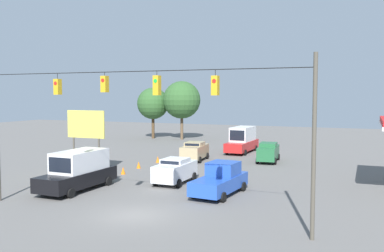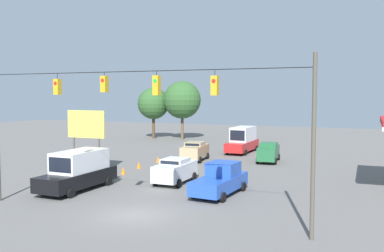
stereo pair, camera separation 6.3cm
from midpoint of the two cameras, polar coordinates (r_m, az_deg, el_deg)
ground_plane at (r=24.36m, az=-7.53°, el=-11.70°), size 140.00×140.00×0.00m
overhead_signal_span at (r=23.08m, az=-8.06°, el=1.20°), size 19.27×0.38×8.56m
sedan_tan_withflow_far at (r=43.27m, az=0.43°, el=-3.33°), size 2.41×4.58×1.91m
sedan_white_withflow_mid at (r=32.40m, az=-2.20°, el=-5.91°), size 2.10×4.39×1.87m
pickup_truck_blue_crossing_near at (r=28.84m, az=3.86°, el=-7.18°), size 2.63×5.55×2.12m
box_truck_red_withflow_deep at (r=49.73m, az=6.81°, el=-1.85°), size 2.50×6.74×2.95m
box_truck_black_parked_shoulder at (r=31.16m, az=-14.85°, el=-5.75°), size 2.61×6.52×2.73m
sedan_green_oncoming_deep at (r=43.12m, az=10.21°, el=-3.41°), size 2.24×4.70×1.92m
traffic_cone_nearest at (r=31.01m, az=-15.99°, el=-7.79°), size 0.38×0.38×0.62m
traffic_cone_second at (r=33.63m, az=-12.59°, el=-6.79°), size 0.38×0.38×0.62m
traffic_cone_third at (r=36.48m, az=-9.11°, el=-5.88°), size 0.38×0.38×0.62m
traffic_cone_fourth at (r=39.17m, az=-7.06°, el=-5.17°), size 0.38×0.38×0.62m
traffic_cone_fifth at (r=42.21m, az=-4.52°, el=-4.47°), size 0.38×0.38×0.62m
roadside_billboard at (r=38.39m, az=-13.91°, el=-0.23°), size 3.79×0.16×5.29m
tree_horizon_left at (r=63.44m, az=-1.29°, el=3.49°), size 5.57×5.57×8.68m
tree_horizon_right at (r=65.26m, az=-5.15°, el=3.00°), size 4.79×4.79×7.74m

